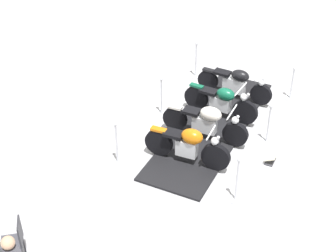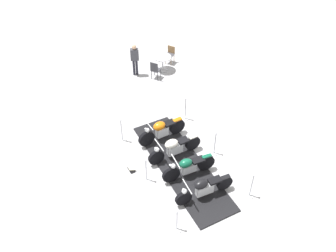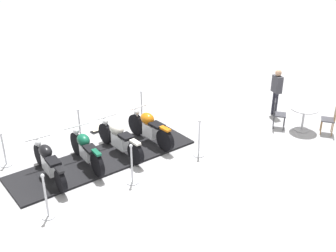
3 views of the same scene
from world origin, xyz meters
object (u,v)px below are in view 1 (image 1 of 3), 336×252
(stanchion_right_front, at_px, (236,186))
(info_placard, at_px, (270,159))
(motorcycle_forest, at_px, (222,101))
(cafe_chair_across_table, at_px, (15,239))
(motorcycle_cream, at_px, (206,122))
(motorcycle_copper, at_px, (188,145))
(motorcycle_black, at_px, (236,83))
(stanchion_left_front, at_px, (117,150))
(stanchion_right_mid, at_px, (268,131))
(stanchion_right_rear, at_px, (291,89))
(stanchion_left_rear, at_px, (196,65))
(stanchion_left_mid, at_px, (161,103))

(stanchion_right_front, relative_size, info_placard, 2.77)
(motorcycle_forest, xyz_separation_m, cafe_chair_across_table, (5.48, -3.24, 0.02))
(motorcycle_cream, xyz_separation_m, cafe_chair_across_table, (4.44, -2.97, 0.02))
(motorcycle_copper, xyz_separation_m, stanchion_right_front, (1.05, 1.19, -0.15))
(motorcycle_copper, xyz_separation_m, motorcycle_cream, (-1.04, 0.30, -0.01))
(motorcycle_black, xyz_separation_m, cafe_chair_across_table, (6.52, -3.54, 0.03))
(stanchion_left_front, height_order, stanchion_right_mid, stanchion_left_front)
(stanchion_right_mid, bearing_deg, stanchion_left_front, -66.96)
(motorcycle_forest, xyz_separation_m, info_placard, (1.66, 1.34, -0.46))
(motorcycle_cream, height_order, stanchion_right_front, stanchion_right_front)
(stanchion_right_rear, bearing_deg, stanchion_left_rear, -105.40)
(motorcycle_copper, height_order, stanchion_left_rear, stanchion_left_rear)
(motorcycle_black, distance_m, stanchion_left_mid, 2.21)
(motorcycle_forest, height_order, stanchion_left_mid, stanchion_left_mid)
(motorcycle_black, relative_size, stanchion_left_rear, 1.85)
(stanchion_left_rear, distance_m, info_placard, 4.43)
(stanchion_left_mid, bearing_deg, info_placard, 62.18)
(motorcycle_copper, distance_m, stanchion_left_rear, 4.21)
(motorcycle_forest, xyz_separation_m, stanchion_left_front, (2.35, -2.19, -0.15))
(stanchion_left_rear, height_order, cafe_chair_across_table, stanchion_left_rear)
(stanchion_right_mid, xyz_separation_m, cafe_chair_across_table, (4.59, -4.47, 0.20))
(stanchion_left_front, distance_m, stanchion_left_mid, 2.31)
(stanchion_right_rear, bearing_deg, stanchion_left_mid, -66.96)
(motorcycle_copper, relative_size, stanchion_right_mid, 1.87)
(motorcycle_cream, distance_m, stanchion_left_front, 2.33)
(stanchion_left_front, height_order, cafe_chair_across_table, stanchion_left_front)
(stanchion_left_mid, bearing_deg, motorcycle_cream, 54.84)
(stanchion_left_front, height_order, stanchion_right_rear, stanchion_left_front)
(motorcycle_copper, xyz_separation_m, stanchion_left_front, (0.27, -1.62, -0.17))
(stanchion_right_front, xyz_separation_m, stanchion_left_mid, (-3.00, -2.19, -0.04))
(motorcycle_copper, xyz_separation_m, motorcycle_forest, (-2.08, 0.58, -0.02))
(motorcycle_cream, bearing_deg, stanchion_right_rear, 62.62)
(motorcycle_forest, xyz_separation_m, stanchion_right_front, (3.13, 0.62, -0.13))
(motorcycle_forest, distance_m, cafe_chair_across_table, 6.37)
(motorcycle_cream, bearing_deg, motorcycle_forest, 89.57)
(cafe_chair_across_table, bearing_deg, stanchion_left_rear, -128.68)
(stanchion_left_front, xyz_separation_m, stanchion_left_rear, (-4.46, 1.23, -0.00))
(motorcycle_cream, distance_m, cafe_chair_across_table, 5.34)
(motorcycle_cream, height_order, stanchion_right_mid, stanchion_right_mid)
(stanchion_right_front, distance_m, cafe_chair_across_table, 4.52)
(motorcycle_copper, height_order, stanchion_right_rear, motorcycle_copper)
(motorcycle_copper, height_order, motorcycle_black, motorcycle_copper)
(stanchion_right_rear, xyz_separation_m, info_placard, (2.99, -0.51, -0.23))
(motorcycle_forest, distance_m, info_placard, 2.18)
(motorcycle_cream, relative_size, stanchion_right_mid, 1.99)
(stanchion_left_front, bearing_deg, stanchion_right_rear, 132.39)
(motorcycle_copper, xyz_separation_m, motorcycle_black, (-3.12, 0.87, -0.03))
(cafe_chair_across_table, bearing_deg, stanchion_right_front, -170.54)
(motorcycle_copper, bearing_deg, stanchion_right_front, -28.86)
(stanchion_right_mid, distance_m, cafe_chair_across_table, 6.41)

